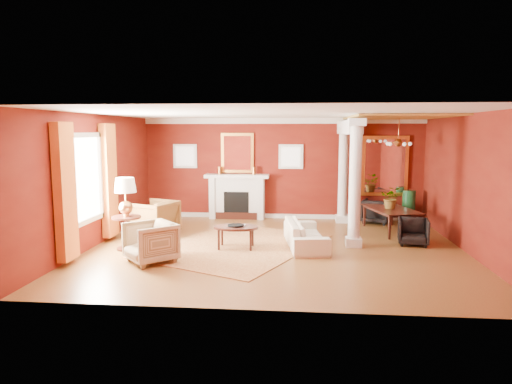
# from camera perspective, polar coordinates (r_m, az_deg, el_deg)

# --- Properties ---
(ground) EXTENTS (8.00, 8.00, 0.00)m
(ground) POSITION_cam_1_polar(r_m,az_deg,el_deg) (10.03, 2.49, -7.01)
(ground) COLOR brown
(ground) RESTS_ON ground
(room_shell) EXTENTS (8.04, 7.04, 2.92)m
(room_shell) POSITION_cam_1_polar(r_m,az_deg,el_deg) (9.71, 2.56, 4.59)
(room_shell) COLOR maroon
(room_shell) RESTS_ON ground
(fireplace) EXTENTS (1.85, 0.42, 1.29)m
(fireplace) POSITION_cam_1_polar(r_m,az_deg,el_deg) (13.26, -2.39, -0.55)
(fireplace) COLOR silver
(fireplace) RESTS_ON ground
(overmantel_mirror) EXTENTS (0.95, 0.07, 1.15)m
(overmantel_mirror) POSITION_cam_1_polar(r_m,az_deg,el_deg) (13.28, -2.34, 4.90)
(overmantel_mirror) COLOR #EDAC45
(overmantel_mirror) RESTS_ON fireplace
(flank_window_left) EXTENTS (0.70, 0.07, 0.70)m
(flank_window_left) POSITION_cam_1_polar(r_m,az_deg,el_deg) (13.58, -8.85, 4.45)
(flank_window_left) COLOR silver
(flank_window_left) RESTS_ON room_shell
(flank_window_right) EXTENTS (0.70, 0.07, 0.70)m
(flank_window_right) POSITION_cam_1_polar(r_m,az_deg,el_deg) (13.17, 4.38, 4.43)
(flank_window_right) COLOR silver
(flank_window_right) RESTS_ON room_shell
(left_window) EXTENTS (0.21, 2.55, 2.60)m
(left_window) POSITION_cam_1_polar(r_m,az_deg,el_deg) (10.14, -20.20, 0.89)
(left_window) COLOR white
(left_window) RESTS_ON room_shell
(column_front) EXTENTS (0.36, 0.36, 2.80)m
(column_front) POSITION_cam_1_polar(r_m,az_deg,el_deg) (10.12, 12.28, 1.19)
(column_front) COLOR silver
(column_front) RESTS_ON ground
(column_back) EXTENTS (0.36, 0.36, 2.80)m
(column_back) POSITION_cam_1_polar(r_m,az_deg,el_deg) (12.80, 10.84, 2.54)
(column_back) COLOR silver
(column_back) RESTS_ON ground
(header_beam) EXTENTS (0.30, 3.20, 0.32)m
(header_beam) POSITION_cam_1_polar(r_m,az_deg,el_deg) (11.65, 11.50, 7.91)
(header_beam) COLOR silver
(header_beam) RESTS_ON column_front
(amber_ceiling) EXTENTS (2.30, 3.40, 0.04)m
(amber_ceiling) POSITION_cam_1_polar(r_m,az_deg,el_deg) (11.69, 17.30, 8.95)
(amber_ceiling) COLOR gold
(amber_ceiling) RESTS_ON room_shell
(dining_mirror) EXTENTS (1.30, 0.07, 1.70)m
(dining_mirror) POSITION_cam_1_polar(r_m,az_deg,el_deg) (13.40, 15.79, 3.14)
(dining_mirror) COLOR #EDAC45
(dining_mirror) RESTS_ON room_shell
(chandelier) EXTENTS (0.60, 0.62, 0.75)m
(chandelier) POSITION_cam_1_polar(r_m,az_deg,el_deg) (11.75, 17.37, 5.90)
(chandelier) COLOR #B07337
(chandelier) RESTS_ON room_shell
(crown_trim) EXTENTS (8.00, 0.08, 0.16)m
(crown_trim) POSITION_cam_1_polar(r_m,az_deg,el_deg) (13.16, 3.32, 8.87)
(crown_trim) COLOR silver
(crown_trim) RESTS_ON room_shell
(base_trim) EXTENTS (8.00, 0.08, 0.12)m
(base_trim) POSITION_cam_1_polar(r_m,az_deg,el_deg) (13.39, 3.23, -3.02)
(base_trim) COLOR silver
(base_trim) RESTS_ON ground
(rug) EXTENTS (4.35, 4.84, 0.02)m
(rug) POSITION_cam_1_polar(r_m,az_deg,el_deg) (10.19, -2.39, -6.72)
(rug) COLOR maroon
(rug) RESTS_ON ground
(sofa) EXTENTS (0.83, 2.00, 0.76)m
(sofa) POSITION_cam_1_polar(r_m,az_deg,el_deg) (10.11, 6.22, -4.71)
(sofa) COLOR beige
(sofa) RESTS_ON ground
(armchair_leopard) EXTENTS (1.15, 1.19, 0.96)m
(armchair_leopard) POSITION_cam_1_polar(r_m,az_deg,el_deg) (11.33, -12.65, -3.00)
(armchair_leopard) COLOR black
(armchair_leopard) RESTS_ON ground
(armchair_stripe) EXTENTS (1.15, 1.15, 0.87)m
(armchair_stripe) POSITION_cam_1_polar(r_m,az_deg,el_deg) (9.10, -13.06, -5.91)
(armchair_stripe) COLOR tan
(armchair_stripe) RESTS_ON ground
(coffee_table) EXTENTS (0.98, 0.98, 0.49)m
(coffee_table) POSITION_cam_1_polar(r_m,az_deg,el_deg) (9.88, -2.53, -4.56)
(coffee_table) COLOR black
(coffee_table) RESTS_ON ground
(coffee_book) EXTENTS (0.18, 0.02, 0.24)m
(coffee_book) POSITION_cam_1_polar(r_m,az_deg,el_deg) (9.91, -2.39, -3.55)
(coffee_book) COLOR black
(coffee_book) RESTS_ON coffee_table
(side_table) EXTENTS (0.62, 0.62, 1.55)m
(side_table) POSITION_cam_1_polar(r_m,az_deg,el_deg) (10.08, -15.97, -1.10)
(side_table) COLOR black
(side_table) RESTS_ON ground
(dining_table) EXTENTS (0.99, 1.79, 0.95)m
(dining_table) POSITION_cam_1_polar(r_m,az_deg,el_deg) (12.00, 16.68, -2.57)
(dining_table) COLOR black
(dining_table) RESTS_ON ground
(dining_chair_near) EXTENTS (0.73, 0.69, 0.66)m
(dining_chair_near) POSITION_cam_1_polar(r_m,az_deg,el_deg) (10.81, 19.06, -4.56)
(dining_chair_near) COLOR black
(dining_chair_near) RESTS_ON ground
(dining_chair_far) EXTENTS (0.89, 0.86, 0.73)m
(dining_chair_far) POSITION_cam_1_polar(r_m,az_deg,el_deg) (13.05, 14.79, -2.19)
(dining_chair_far) COLOR black
(dining_chair_far) RESTS_ON ground
(green_urn) EXTENTS (0.39, 0.39, 0.93)m
(green_urn) POSITION_cam_1_polar(r_m,az_deg,el_deg) (13.22, 18.51, -2.20)
(green_urn) COLOR #154422
(green_urn) RESTS_ON ground
(potted_plant) EXTENTS (0.64, 0.68, 0.44)m
(potted_plant) POSITION_cam_1_polar(r_m,az_deg,el_deg) (11.84, 16.61, 0.69)
(potted_plant) COLOR #26591E
(potted_plant) RESTS_ON dining_table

